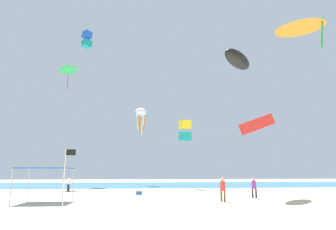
{
  "coord_description": "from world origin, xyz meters",
  "views": [
    {
      "loc": [
        -1.98,
        -21.11,
        2.14
      ],
      "look_at": [
        0.68,
        6.47,
        7.29
      ],
      "focal_mm": 32.06,
      "sensor_mm": 36.0,
      "label": 1
    }
  ],
  "objects_px": {
    "kite_delta_orange": "(299,24)",
    "kite_parafoil_red": "(257,124)",
    "canopy_tent": "(46,169)",
    "person_leftmost": "(254,186)",
    "kite_box_yellow": "(185,130)",
    "kite_diamond_green": "(68,71)",
    "cooler_box": "(139,193)",
    "kite_inflatable_black": "(238,59)",
    "person_central": "(223,188)",
    "kite_octopus_white": "(141,113)",
    "kite_box_blue": "(87,39)",
    "banner_flag": "(66,172)",
    "person_near_tent": "(69,182)"
  },
  "relations": [
    {
      "from": "kite_parafoil_red",
      "to": "kite_box_yellow",
      "type": "distance_m",
      "value": 9.08
    },
    {
      "from": "person_leftmost",
      "to": "kite_delta_orange",
      "type": "distance_m",
      "value": 15.81
    },
    {
      "from": "canopy_tent",
      "to": "person_central",
      "type": "bearing_deg",
      "value": -3.04
    },
    {
      "from": "canopy_tent",
      "to": "person_leftmost",
      "type": "height_order",
      "value": "canopy_tent"
    },
    {
      "from": "kite_diamond_green",
      "to": "kite_box_yellow",
      "type": "xyz_separation_m",
      "value": [
        15.53,
        -2.81,
        -8.33
      ]
    },
    {
      "from": "kite_box_yellow",
      "to": "banner_flag",
      "type": "bearing_deg",
      "value": -135.63
    },
    {
      "from": "banner_flag",
      "to": "canopy_tent",
      "type": "bearing_deg",
      "value": 121.29
    },
    {
      "from": "banner_flag",
      "to": "kite_inflatable_black",
      "type": "bearing_deg",
      "value": 29.36
    },
    {
      "from": "kite_delta_orange",
      "to": "kite_box_yellow",
      "type": "xyz_separation_m",
      "value": [
        -9.05,
        12.39,
        -8.53
      ]
    },
    {
      "from": "cooler_box",
      "to": "kite_inflatable_black",
      "type": "height_order",
      "value": "kite_inflatable_black"
    },
    {
      "from": "canopy_tent",
      "to": "kite_diamond_green",
      "type": "bearing_deg",
      "value": 100.38
    },
    {
      "from": "cooler_box",
      "to": "person_near_tent",
      "type": "bearing_deg",
      "value": 146.24
    },
    {
      "from": "kite_box_blue",
      "to": "kite_delta_orange",
      "type": "bearing_deg",
      "value": -174.18
    },
    {
      "from": "person_leftmost",
      "to": "person_central",
      "type": "relative_size",
      "value": 0.95
    },
    {
      "from": "kite_delta_orange",
      "to": "kite_octopus_white",
      "type": "distance_m",
      "value": 25.75
    },
    {
      "from": "banner_flag",
      "to": "kite_delta_orange",
      "type": "bearing_deg",
      "value": 19.0
    },
    {
      "from": "kite_box_yellow",
      "to": "person_central",
      "type": "bearing_deg",
      "value": -107.19
    },
    {
      "from": "kite_delta_orange",
      "to": "person_central",
      "type": "bearing_deg",
      "value": 73.5
    },
    {
      "from": "person_leftmost",
      "to": "kite_octopus_white",
      "type": "distance_m",
      "value": 25.41
    },
    {
      "from": "kite_box_blue",
      "to": "kite_delta_orange",
      "type": "relative_size",
      "value": 0.45
    },
    {
      "from": "kite_box_blue",
      "to": "kite_octopus_white",
      "type": "height_order",
      "value": "kite_box_blue"
    },
    {
      "from": "kite_delta_orange",
      "to": "kite_box_yellow",
      "type": "distance_m",
      "value": 17.55
    },
    {
      "from": "kite_parafoil_red",
      "to": "person_near_tent",
      "type": "bearing_deg",
      "value": 9.95
    },
    {
      "from": "kite_delta_orange",
      "to": "kite_parafoil_red",
      "type": "relative_size",
      "value": 1.34
    },
    {
      "from": "canopy_tent",
      "to": "kite_box_blue",
      "type": "xyz_separation_m",
      "value": [
        -2.51,
        25.8,
        21.38
      ]
    },
    {
      "from": "kite_parafoil_red",
      "to": "kite_diamond_green",
      "type": "bearing_deg",
      "value": -7.07
    },
    {
      "from": "cooler_box",
      "to": "kite_parafoil_red",
      "type": "xyz_separation_m",
      "value": [
        14.67,
        8.0,
        7.7
      ]
    },
    {
      "from": "kite_delta_orange",
      "to": "kite_inflatable_black",
      "type": "bearing_deg",
      "value": 43.08
    },
    {
      "from": "kite_parafoil_red",
      "to": "cooler_box",
      "type": "bearing_deg",
      "value": 30.61
    },
    {
      "from": "kite_box_yellow",
      "to": "canopy_tent",
      "type": "bearing_deg",
      "value": -146.45
    },
    {
      "from": "cooler_box",
      "to": "kite_delta_orange",
      "type": "bearing_deg",
      "value": -12.56
    },
    {
      "from": "banner_flag",
      "to": "kite_box_yellow",
      "type": "distance_m",
      "value": 22.02
    },
    {
      "from": "person_leftmost",
      "to": "kite_delta_orange",
      "type": "xyz_separation_m",
      "value": [
        5.58,
        0.97,
        14.76
      ]
    },
    {
      "from": "cooler_box",
      "to": "person_central",
      "type": "bearing_deg",
      "value": -49.37
    },
    {
      "from": "kite_box_blue",
      "to": "kite_diamond_green",
      "type": "xyz_separation_m",
      "value": [
        -0.81,
        -7.71,
        -8.14
      ]
    },
    {
      "from": "kite_diamond_green",
      "to": "kite_inflatable_black",
      "type": "bearing_deg",
      "value": -83.23
    },
    {
      "from": "banner_flag",
      "to": "kite_delta_orange",
      "type": "distance_m",
      "value": 24.31
    },
    {
      "from": "canopy_tent",
      "to": "person_central",
      "type": "relative_size",
      "value": 2.0
    },
    {
      "from": "kite_octopus_white",
      "to": "kite_inflatable_black",
      "type": "xyz_separation_m",
      "value": [
        8.78,
        -19.76,
        1.52
      ]
    },
    {
      "from": "banner_flag",
      "to": "cooler_box",
      "type": "xyz_separation_m",
      "value": [
        4.3,
        9.84,
        -1.88
      ]
    },
    {
      "from": "kite_box_blue",
      "to": "kite_box_yellow",
      "type": "relative_size",
      "value": 1.08
    },
    {
      "from": "banner_flag",
      "to": "kite_octopus_white",
      "type": "relative_size",
      "value": 0.82
    },
    {
      "from": "kite_delta_orange",
      "to": "kite_parafoil_red",
      "type": "height_order",
      "value": "kite_delta_orange"
    },
    {
      "from": "person_central",
      "to": "kite_inflatable_black",
      "type": "xyz_separation_m",
      "value": [
        3.05,
        4.43,
        11.36
      ]
    },
    {
      "from": "kite_parafoil_red",
      "to": "kite_octopus_white",
      "type": "bearing_deg",
      "value": -30.76
    },
    {
      "from": "kite_box_blue",
      "to": "canopy_tent",
      "type": "bearing_deg",
      "value": 145.3
    },
    {
      "from": "cooler_box",
      "to": "kite_diamond_green",
      "type": "bearing_deg",
      "value": 129.56
    },
    {
      "from": "canopy_tent",
      "to": "kite_delta_orange",
      "type": "xyz_separation_m",
      "value": [
        21.27,
        2.9,
        13.44
      ]
    },
    {
      "from": "banner_flag",
      "to": "cooler_box",
      "type": "bearing_deg",
      "value": 66.38
    },
    {
      "from": "kite_inflatable_black",
      "to": "kite_diamond_green",
      "type": "distance_m",
      "value": 23.8
    }
  ]
}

